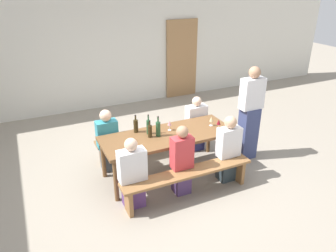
% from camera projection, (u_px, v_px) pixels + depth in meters
% --- Properties ---
extents(ground_plane, '(24.00, 24.00, 0.00)m').
position_uv_depth(ground_plane, '(168.00, 173.00, 5.70)').
color(ground_plane, gray).
extents(back_wall, '(14.00, 0.20, 3.20)m').
position_uv_depth(back_wall, '(105.00, 44.00, 8.04)').
color(back_wall, silver).
rests_on(back_wall, ground).
extents(wooden_door, '(0.90, 0.06, 2.10)m').
position_uv_depth(wooden_door, '(182.00, 59.00, 8.95)').
color(wooden_door, '#9E7247').
rests_on(wooden_door, ground).
extents(tasting_table, '(2.21, 0.84, 0.75)m').
position_uv_depth(tasting_table, '(168.00, 138.00, 5.42)').
color(tasting_table, brown).
rests_on(tasting_table, ground).
extents(bench_near, '(2.11, 0.30, 0.45)m').
position_uv_depth(bench_near, '(188.00, 176.00, 4.95)').
color(bench_near, olive).
rests_on(bench_near, ground).
extents(bench_far, '(2.11, 0.30, 0.45)m').
position_uv_depth(bench_far, '(152.00, 138.00, 6.14)').
color(bench_far, olive).
rests_on(bench_far, ground).
extents(wine_bottle_0, '(0.08, 0.08, 0.31)m').
position_uv_depth(wine_bottle_0, '(136.00, 126.00, 5.41)').
color(wine_bottle_0, '#332814').
rests_on(wine_bottle_0, tasting_table).
extents(wine_bottle_1, '(0.07, 0.07, 0.29)m').
position_uv_depth(wine_bottle_1, '(150.00, 131.00, 5.24)').
color(wine_bottle_1, '#332814').
rests_on(wine_bottle_1, tasting_table).
extents(wine_bottle_2, '(0.07, 0.07, 0.34)m').
position_uv_depth(wine_bottle_2, '(148.00, 127.00, 5.35)').
color(wine_bottle_2, '#234C2D').
rests_on(wine_bottle_2, tasting_table).
extents(wine_bottle_3, '(0.08, 0.08, 0.34)m').
position_uv_depth(wine_bottle_3, '(158.00, 129.00, 5.28)').
color(wine_bottle_3, '#234C2D').
rests_on(wine_bottle_3, tasting_table).
extents(wine_glass_0, '(0.06, 0.06, 0.17)m').
position_uv_depth(wine_glass_0, '(211.00, 119.00, 5.65)').
color(wine_glass_0, silver).
rests_on(wine_glass_0, tasting_table).
extents(wine_glass_1, '(0.07, 0.07, 0.17)m').
position_uv_depth(wine_glass_1, '(219.00, 122.00, 5.52)').
color(wine_glass_1, silver).
rests_on(wine_glass_1, tasting_table).
extents(wine_glass_2, '(0.07, 0.07, 0.18)m').
position_uv_depth(wine_glass_2, '(169.00, 123.00, 5.47)').
color(wine_glass_2, silver).
rests_on(wine_glass_2, tasting_table).
extents(seated_guest_near_0, '(0.40, 0.24, 1.11)m').
position_uv_depth(seated_guest_near_0, '(133.00, 175.00, 4.69)').
color(seated_guest_near_0, '#57346D').
rests_on(seated_guest_near_0, ground).
extents(seated_guest_near_1, '(0.32, 0.24, 1.14)m').
position_uv_depth(seated_guest_near_1, '(182.00, 162.00, 4.99)').
color(seated_guest_near_1, '#4D3563').
rests_on(seated_guest_near_1, ground).
extents(seated_guest_near_2, '(0.37, 0.24, 1.14)m').
position_uv_depth(seated_guest_near_2, '(228.00, 150.00, 5.31)').
color(seated_guest_near_2, '#2C373D').
rests_on(seated_guest_near_2, ground).
extents(seated_guest_far_0, '(0.36, 0.24, 1.12)m').
position_uv_depth(seated_guest_far_0, '(108.00, 142.00, 5.61)').
color(seated_guest_far_0, '#475058').
rests_on(seated_guest_far_0, ground).
extents(seated_guest_far_1, '(0.39, 0.24, 1.09)m').
position_uv_depth(seated_guest_far_1, '(196.00, 125.00, 6.29)').
color(seated_guest_far_1, navy).
rests_on(seated_guest_far_1, ground).
extents(standing_host, '(0.42, 0.24, 1.74)m').
position_uv_depth(standing_host, '(250.00, 116.00, 5.86)').
color(standing_host, navy).
rests_on(standing_host, ground).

